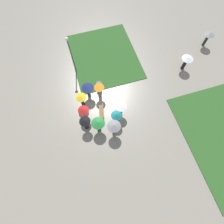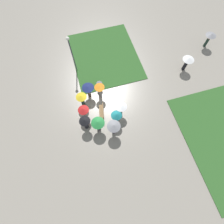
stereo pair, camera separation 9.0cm
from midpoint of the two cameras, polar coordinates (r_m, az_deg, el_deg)
name	(u,v)px [view 2 (the right image)]	position (r m, az deg, el deg)	size (l,w,h in m)	color
ground_plane	(106,109)	(17.27, -1.94, 0.97)	(90.00, 90.00, 0.00)	gray
lawn_patch_near	(105,56)	(20.95, -2.17, 17.83)	(8.52, 7.20, 0.06)	#2D5B26
park_bench	(102,112)	(16.66, -3.09, 0.08)	(1.58, 0.74, 0.90)	brown
lamp_post	(71,51)	(17.91, -13.03, 18.89)	(0.32, 0.32, 4.54)	#474C51
trash_bin	(100,86)	(18.04, -3.95, 8.55)	(0.57, 0.57, 0.93)	#4C4C51
crowd_person_white	(121,108)	(15.91, 3.14, 1.38)	(1.06, 1.06, 1.77)	#1E3328
crowd_person_black	(85,122)	(15.59, -8.57, -3.36)	(0.99, 0.99, 1.80)	black
crowd_person_orange	(100,89)	(16.87, -3.89, 7.34)	(0.97, 0.97, 1.87)	slate
crowd_person_yellow	(82,98)	(16.56, -9.71, 4.39)	(1.00, 1.00, 1.79)	#1E3328
crowd_person_grey	(114,127)	(15.00, 0.74, -4.88)	(1.18, 1.18, 1.90)	#2D2333
crowd_person_navy	(88,89)	(16.94, -7.62, 7.49)	(1.15, 1.15, 1.75)	#47382D
crowd_person_green	(98,124)	(15.31, -4.40, -3.89)	(1.19, 1.19, 1.78)	#2D2333
crowd_person_red	(84,111)	(15.88, -9.01, 0.29)	(1.00, 1.00, 1.82)	slate
crowd_person_teal	(116,116)	(15.56, 1.62, -1.47)	(0.99, 0.99, 1.79)	#2D2333
lone_walker_far_path	(210,37)	(23.72, 29.48, 20.63)	(1.15, 1.15, 1.76)	#1E3328
lone_walker_near_lawn	(188,61)	(20.34, 23.60, 15.05)	(1.18, 1.18, 1.77)	black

